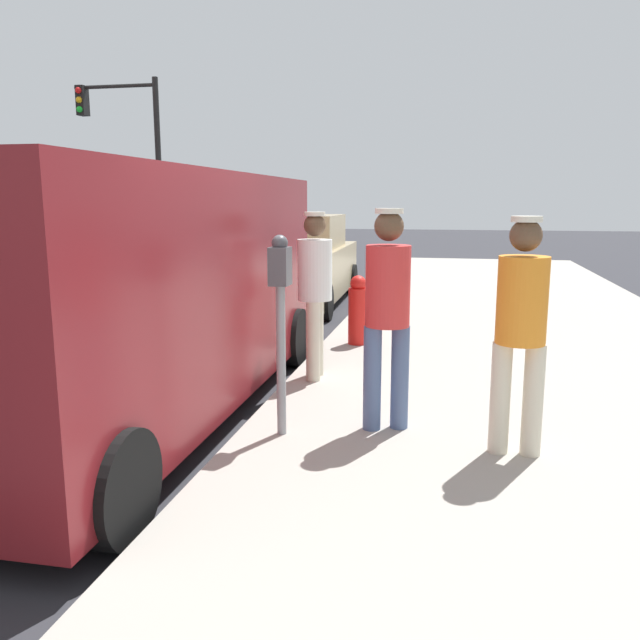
{
  "coord_description": "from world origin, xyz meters",
  "views": [
    {
      "loc": [
        2.6,
        -4.47,
        1.91
      ],
      "look_at": [
        1.65,
        0.09,
        1.05
      ],
      "focal_mm": 36.17,
      "sensor_mm": 36.0,
      "label": 1
    }
  ],
  "objects": [
    {
      "name": "ground_plane",
      "position": [
        0.0,
        0.0,
        0.0
      ],
      "size": [
        80.0,
        80.0,
        0.0
      ],
      "primitive_type": "plane",
      "color": "#2D2D33"
    },
    {
      "name": "sidewalk_slab",
      "position": [
        3.5,
        0.0,
        0.07
      ],
      "size": [
        5.0,
        32.0,
        0.15
      ],
      "primitive_type": "cube",
      "color": "#9E998E",
      "rests_on": "ground"
    },
    {
      "name": "parking_meter_near",
      "position": [
        1.35,
        0.09,
        1.18
      ],
      "size": [
        0.14,
        0.18,
        1.52
      ],
      "color": "gray",
      "rests_on": "sidewalk_slab"
    },
    {
      "name": "pedestrian_in_orange",
      "position": [
        3.06,
        0.04,
        1.1
      ],
      "size": [
        0.36,
        0.34,
        1.66
      ],
      "color": "beige",
      "rests_on": "sidewalk_slab"
    },
    {
      "name": "pedestrian_in_red",
      "position": [
        2.12,
        0.37,
        1.13
      ],
      "size": [
        0.35,
        0.34,
        1.71
      ],
      "color": "#4C608C",
      "rests_on": "sidewalk_slab"
    },
    {
      "name": "pedestrian_in_white",
      "position": [
        1.26,
        1.7,
        1.1
      ],
      "size": [
        0.34,
        0.36,
        1.66
      ],
      "color": "beige",
      "rests_on": "sidewalk_slab"
    },
    {
      "name": "parked_van",
      "position": [
        -0.15,
        0.61,
        1.15
      ],
      "size": [
        2.15,
        5.21,
        2.15
      ],
      "color": "maroon",
      "rests_on": "ground"
    },
    {
      "name": "parked_sedan_ahead",
      "position": [
        -0.34,
        7.26,
        0.75
      ],
      "size": [
        2.06,
        4.45,
        1.65
      ],
      "color": "tan",
      "rests_on": "ground"
    },
    {
      "name": "traffic_light_corner",
      "position": [
        -6.35,
        12.48,
        3.52
      ],
      "size": [
        2.48,
        0.42,
        5.2
      ],
      "color": "black",
      "rests_on": "ground"
    },
    {
      "name": "fire_hydrant",
      "position": [
        1.45,
        3.34,
        0.57
      ],
      "size": [
        0.24,
        0.24,
        0.86
      ],
      "color": "red",
      "rests_on": "sidewalk_slab"
    }
  ]
}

